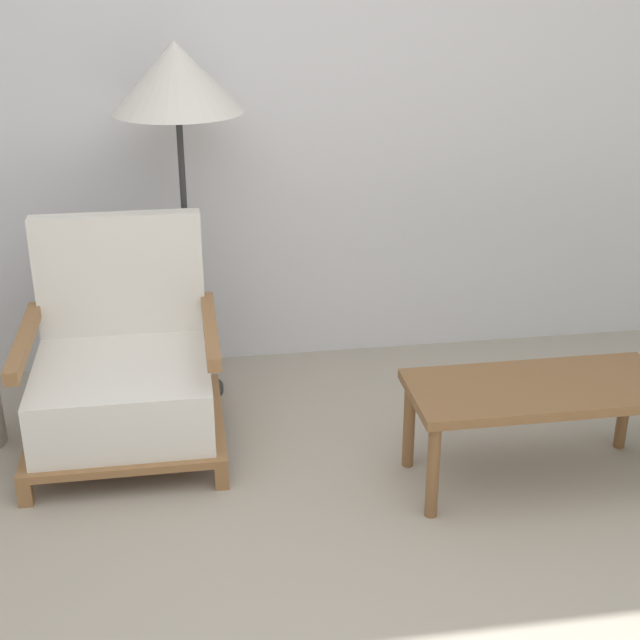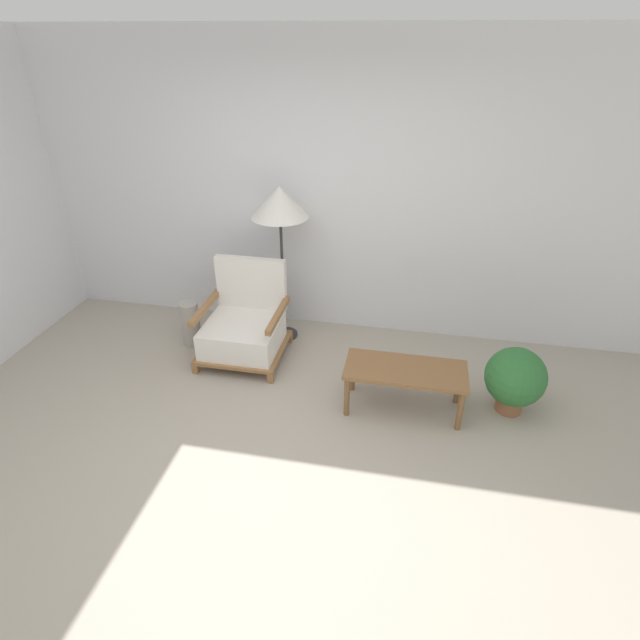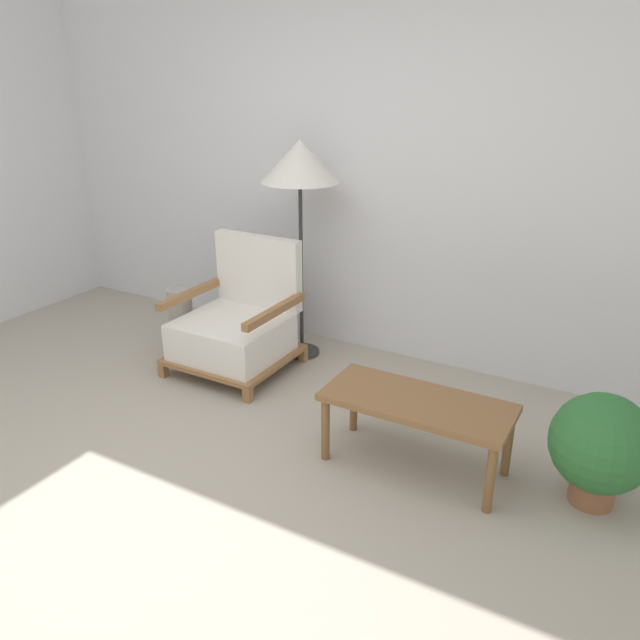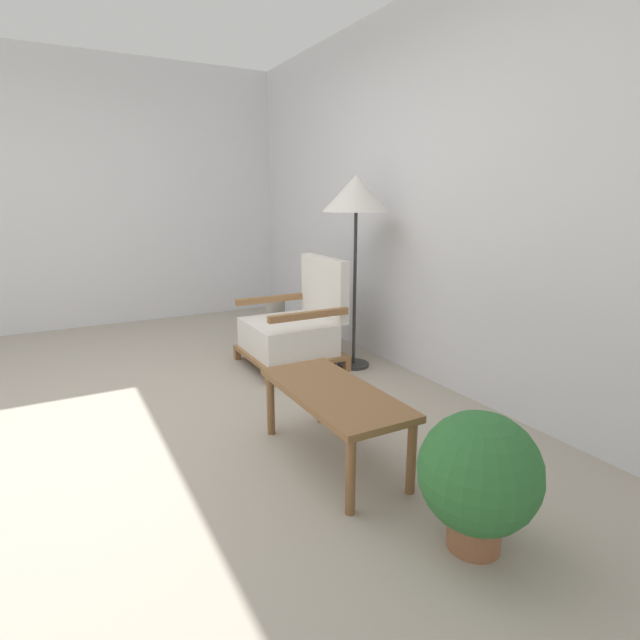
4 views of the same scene
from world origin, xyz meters
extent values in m
plane|color=#A89E8E|center=(0.00, 0.00, 0.00)|extent=(14.00, 14.00, 0.00)
cube|color=silver|center=(0.00, 2.26, 1.35)|extent=(8.00, 0.06, 2.70)
cube|color=silver|center=(-2.75, 0.50, 1.35)|extent=(0.06, 8.00, 2.70)
cube|color=olive|center=(-0.92, 1.13, 0.05)|extent=(0.05, 0.05, 0.09)
cube|color=olive|center=(-0.24, 1.13, 0.05)|extent=(0.05, 0.05, 0.09)
cube|color=olive|center=(-0.92, 1.79, 0.05)|extent=(0.05, 0.05, 0.09)
cube|color=olive|center=(-0.24, 1.79, 0.05)|extent=(0.05, 0.05, 0.09)
cube|color=olive|center=(-0.58, 1.46, 0.11)|extent=(0.74, 0.71, 0.03)
cube|color=white|center=(-0.58, 1.44, 0.24)|extent=(0.66, 0.61, 0.24)
cube|color=white|center=(-0.58, 1.78, 0.61)|extent=(0.66, 0.08, 0.49)
cube|color=olive|center=(-0.92, 1.46, 0.49)|extent=(0.05, 0.65, 0.05)
cube|color=olive|center=(-0.24, 1.46, 0.49)|extent=(0.05, 0.65, 0.05)
cylinder|color=#2D2D2D|center=(-0.31, 1.90, 0.01)|extent=(0.25, 0.25, 0.03)
cylinder|color=#2D2D2D|center=(-0.31, 1.90, 0.62)|extent=(0.03, 0.03, 1.20)
cone|color=silver|center=(-0.31, 1.90, 1.36)|extent=(0.51, 0.51, 0.27)
cube|color=brown|center=(0.90, 1.01, 0.37)|extent=(0.94, 0.41, 0.04)
cylinder|color=brown|center=(0.47, 0.85, 0.18)|extent=(0.04, 0.04, 0.35)
cylinder|color=brown|center=(1.32, 0.85, 0.18)|extent=(0.04, 0.04, 0.35)
cylinder|color=brown|center=(0.47, 1.17, 0.18)|extent=(0.04, 0.04, 0.35)
cylinder|color=brown|center=(1.32, 1.17, 0.18)|extent=(0.04, 0.04, 0.35)
cylinder|color=#9E998E|center=(-1.15, 1.59, 0.22)|extent=(0.18, 0.18, 0.44)
cylinder|color=#935B3D|center=(1.73, 1.16, 0.06)|extent=(0.21, 0.21, 0.13)
sphere|color=#2D6B33|center=(1.73, 1.16, 0.32)|extent=(0.46, 0.46, 0.46)
camera|label=1|loc=(-0.31, -1.64, 1.83)|focal=50.00mm
camera|label=2|loc=(0.86, -2.18, 2.63)|focal=28.00mm
camera|label=3|loc=(1.81, -1.57, 1.91)|focal=35.00mm
camera|label=4|loc=(2.92, -0.17, 1.33)|focal=28.00mm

